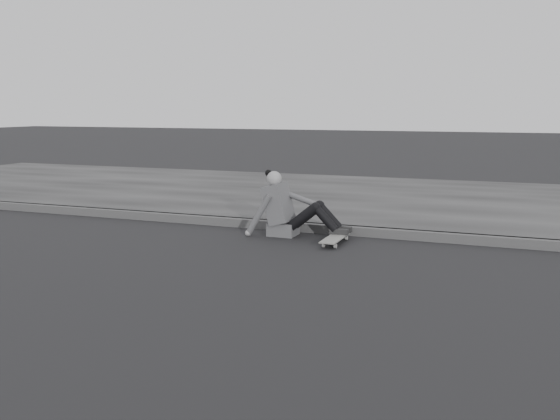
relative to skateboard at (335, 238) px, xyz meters
The scene contains 5 objects.
ground 2.12m from the skateboard, 69.64° to the right, with size 80.00×80.00×0.00m, color black.
curb 0.95m from the skateboard, 38.87° to the left, with size 24.00×0.16×0.12m, color #434343.
sidewalk 3.69m from the skateboard, 78.47° to the left, with size 24.00×6.00×0.12m, color #323232.
skateboard is the anchor object (origin of this frame).
seated_woman 0.83m from the skateboard, 161.47° to the left, with size 1.38×0.46×0.88m.
Camera 1 is at (1.37, -5.45, 1.70)m, focal length 40.00 mm.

